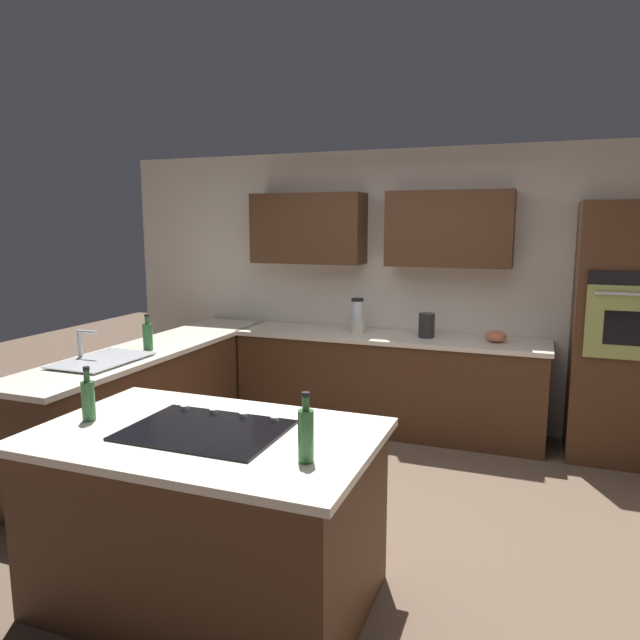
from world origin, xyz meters
TOP-DOWN VIEW (x-y plane):
  - ground_plane at (0.00, 0.00)m, footprint 14.00×14.00m
  - wall_back at (0.07, -2.05)m, footprint 6.00×0.44m
  - lower_cabinets_back at (0.10, -1.72)m, footprint 2.80×0.60m
  - countertop_back at (0.10, -1.72)m, footprint 2.84×0.64m
  - lower_cabinets_side at (1.82, -0.55)m, footprint 0.60×2.90m
  - countertop_side at (1.82, -0.55)m, footprint 0.64×2.94m
  - island_base at (0.32, 1.07)m, footprint 1.60×0.99m
  - island_top at (0.32, 1.07)m, footprint 1.68×1.07m
  - wall_oven at (-1.85, -1.72)m, footprint 0.80×0.66m
  - sink_unit at (1.83, 0.06)m, footprint 0.46×0.70m
  - cooktop at (0.32, 1.06)m, footprint 0.76×0.56m
  - blender at (0.40, -1.74)m, footprint 0.15×0.15m
  - mixing_bowl at (-0.85, -1.74)m, footprint 0.19×0.19m
  - kettle at (-0.25, -1.74)m, footprint 0.14×0.14m
  - dish_soap_bottle at (1.77, -0.42)m, footprint 0.08×0.08m
  - oil_bottle at (0.98, 1.14)m, footprint 0.07×0.07m
  - second_bottle at (-0.28, 1.24)m, footprint 0.07×0.07m

SIDE VIEW (x-z plane):
  - ground_plane at x=0.00m, z-range 0.00..0.00m
  - lower_cabinets_back at x=0.10m, z-range 0.00..0.86m
  - lower_cabinets_side at x=1.82m, z-range 0.00..0.86m
  - island_base at x=0.32m, z-range 0.00..0.86m
  - countertop_back at x=0.10m, z-range 0.86..0.90m
  - countertop_side at x=1.82m, z-range 0.86..0.90m
  - island_top at x=0.32m, z-range 0.86..0.90m
  - cooktop at x=0.32m, z-range 0.89..0.92m
  - sink_unit at x=1.83m, z-range 0.80..1.03m
  - mixing_bowl at x=-0.85m, z-range 0.90..1.00m
  - kettle at x=-0.25m, z-range 0.90..1.12m
  - oil_bottle at x=0.98m, z-range 0.87..1.16m
  - dish_soap_bottle at x=1.77m, z-range 0.87..1.16m
  - second_bottle at x=-0.28m, z-range 0.87..1.18m
  - blender at x=0.40m, z-range 0.88..1.20m
  - wall_oven at x=-1.85m, z-range 0.00..2.09m
  - wall_back at x=0.07m, z-range 0.14..2.74m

